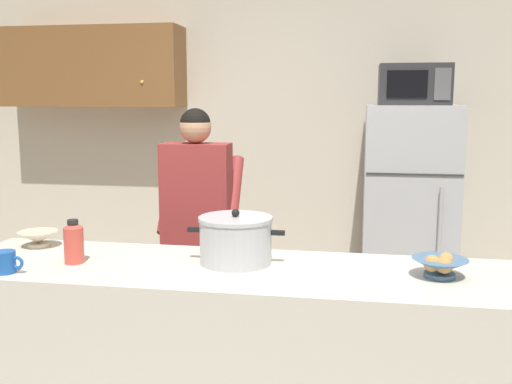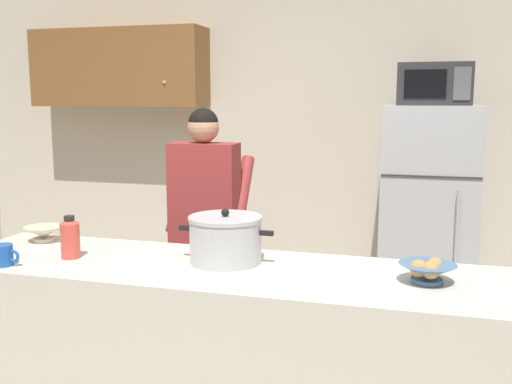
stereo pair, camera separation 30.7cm
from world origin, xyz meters
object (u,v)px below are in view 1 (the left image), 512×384
Objects in this scene: microwave at (414,85)px; bottle_near_edge at (74,242)px; bread_bowl at (440,266)px; empty_bowl at (38,238)px; person_near_pot at (197,210)px; cooking_pot at (236,240)px; coffee_mug at (6,262)px; refrigerator at (408,217)px.

microwave is 2.59m from bottle_near_edge.
empty_bowl is at bearing 174.52° from bread_bowl.
bottle_near_edge is (-0.31, -0.96, 0.03)m from person_near_pot.
coffee_mug is (-0.93, -0.32, -0.06)m from cooking_pot.
refrigerator is 0.94m from microwave.
cooking_pot reaches higher than empty_bowl.
bottle_near_edge is (-1.62, -1.88, -0.73)m from microwave.
bottle_near_edge is at bearing -37.08° from empty_bowl.
person_near_pot reaches higher than empty_bowl.
cooking_pot is 2.23× the size of bottle_near_edge.
refrigerator is 1.85m from bread_bowl.
empty_bowl is 0.40m from bottle_near_edge.
refrigerator is 8.14× the size of empty_bowl.
microwave is 0.30× the size of person_near_pot.
microwave is at bearing 40.29° from empty_bowl.
coffee_mug is 0.66× the size of empty_bowl.
bread_bowl is at bearing -35.03° from person_near_pot.
coffee_mug is (-1.84, -2.09, 0.16)m from refrigerator.
microwave is 2.65m from empty_bowl.
person_near_pot is 0.95m from empty_bowl.
refrigerator is at bearing 63.02° from cooking_pot.
bread_bowl is at bearing -90.72° from refrigerator.
person_near_pot is at bearing -145.05° from microwave.
bread_bowl is at bearing 1.91° from bottle_near_edge.
microwave is at bearing -89.93° from refrigerator.
cooking_pot is at bearing 175.29° from bread_bowl.
person_near_pot is 1.27m from coffee_mug.
refrigerator is 2.56m from empty_bowl.
microwave is 2.88m from coffee_mug.
bread_bowl reaches higher than coffee_mug.
empty_bowl is at bearing -130.71° from person_near_pot.
empty_bowl is (-1.93, -1.66, 0.16)m from refrigerator.
cooking_pot is (0.41, -0.83, 0.04)m from person_near_pot.
person_near_pot is at bearing 72.23° from bottle_near_edge.
empty_bowl is 0.99× the size of bottle_near_edge.
coffee_mug is at bearing -77.08° from empty_bowl.
person_near_pot is 8.01× the size of bottle_near_edge.
refrigerator is 6.97× the size of bread_bowl.
bread_bowl is (-0.02, -1.82, -0.78)m from microwave.
refrigerator is 2.51m from bottle_near_edge.
person_near_pot is 1.58m from bread_bowl.
coffee_mug is 0.29m from bottle_near_edge.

